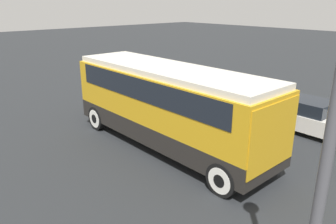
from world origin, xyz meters
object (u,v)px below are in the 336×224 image
object	(u,v)px
tour_bus	(170,101)
lamp_post	(333,124)
parked_car_mid	(206,89)
parked_car_near	(304,115)

from	to	relation	value
tour_bus	lamp_post	bearing A→B (deg)	-28.21
parked_car_mid	lamp_post	size ratio (longest dim) A/B	0.69
tour_bus	lamp_post	distance (m)	8.65
tour_bus	lamp_post	size ratio (longest dim) A/B	1.44
tour_bus	parked_car_mid	bearing A→B (deg)	119.83
tour_bus	parked_car_near	size ratio (longest dim) A/B	1.92
lamp_post	tour_bus	bearing A→B (deg)	151.79
parked_car_near	lamp_post	distance (m)	11.22
parked_car_near	parked_car_mid	xyz separation A→B (m)	(-5.97, 0.14, 0.03)
parked_car_near	parked_car_mid	bearing A→B (deg)	178.69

